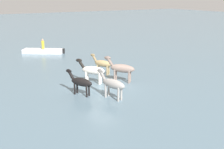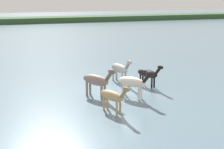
{
  "view_description": "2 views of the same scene",
  "coord_description": "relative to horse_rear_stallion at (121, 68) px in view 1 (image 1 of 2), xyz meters",
  "views": [
    {
      "loc": [
        9.72,
        17.52,
        6.96
      ],
      "look_at": [
        -0.36,
        0.59,
        1.1
      ],
      "focal_mm": 43.01,
      "sensor_mm": 36.0,
      "label": 1
    },
    {
      "loc": [
        -6.4,
        -18.86,
        6.72
      ],
      "look_at": [
        -0.47,
        0.66,
        1.15
      ],
      "focal_mm": 48.24,
      "sensor_mm": 36.0,
      "label": 2
    }
  ],
  "objects": [
    {
      "name": "ground_plane",
      "position": [
        1.85,
        0.42,
        -1.15
      ],
      "size": [
        184.0,
        184.0,
        0.0
      ],
      "primitive_type": "plane",
      "color": "slate"
    },
    {
      "name": "horse_lead",
      "position": [
        2.23,
        -0.9,
        -0.06
      ],
      "size": [
        1.92,
        2.19,
        1.96
      ],
      "rotation": [
        0.0,
        0.0,
        5.41
      ],
      "color": "silver",
      "rests_on": "ground_plane"
    },
    {
      "name": "horse_rear_stallion",
      "position": [
        0.0,
        0.0,
        0.0
      ],
      "size": [
        1.94,
        2.38,
        2.08
      ],
      "rotation": [
        0.0,
        0.0,
        5.36
      ],
      "color": "gray",
      "rests_on": "ground_plane"
    },
    {
      "name": "horse_pinto_flank",
      "position": [
        0.25,
        -2.83,
        -0.17
      ],
      "size": [
        1.37,
        2.17,
        1.76
      ],
      "rotation": [
        0.0,
        0.0,
        5.2
      ],
      "color": "tan",
      "rests_on": "ground_plane"
    },
    {
      "name": "person_watcher_seated",
      "position": [
        2.18,
        -14.51,
        0.0
      ],
      "size": [
        0.32,
        0.32,
        1.19
      ],
      "color": "yellow",
      "rests_on": "boat_dinghy_port"
    },
    {
      "name": "horse_chestnut_trailing",
      "position": [
        4.18,
        1.13,
        -0.17
      ],
      "size": [
        1.39,
        2.18,
        1.78
      ],
      "rotation": [
        0.0,
        0.0,
        5.2
      ],
      "color": "black",
      "rests_on": "ground_plane"
    },
    {
      "name": "boat_dinghy_port",
      "position": [
        2.14,
        -14.64,
        -0.97
      ],
      "size": [
        4.87,
        3.97,
        0.75
      ],
      "rotation": [
        0.0,
        0.0,
        5.68
      ],
      "color": "silver",
      "rests_on": "ground_plane"
    },
    {
      "name": "horse_mid_herd",
      "position": [
        2.57,
        2.87,
        -0.07
      ],
      "size": [
        1.15,
        2.49,
        1.95
      ],
      "rotation": [
        0.0,
        0.0,
        5.02
      ],
      "color": "#9E9993",
      "rests_on": "ground_plane"
    }
  ]
}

